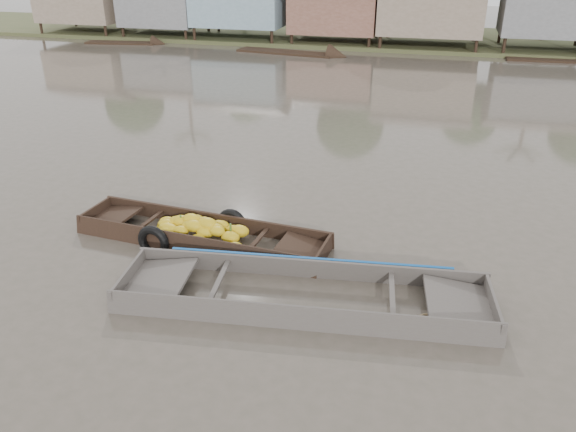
# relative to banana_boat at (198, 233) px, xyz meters

# --- Properties ---
(ground) EXTENTS (120.00, 120.00, 0.00)m
(ground) POSITION_rel_banana_boat_xyz_m (1.63, -0.49, -0.19)
(ground) COLOR #4A4539
(ground) RESTS_ON ground
(banana_boat) EXTENTS (6.18, 1.97, 0.85)m
(banana_boat) POSITION_rel_banana_boat_xyz_m (0.00, 0.00, 0.00)
(banana_boat) COLOR black
(banana_boat) RESTS_ON ground
(viewer_boat) EXTENTS (7.45, 2.75, 0.59)m
(viewer_boat) POSITION_rel_banana_boat_xyz_m (3.01, -1.79, -0.13)
(viewer_boat) COLOR #48423D
(viewer_boat) RESTS_ON ground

